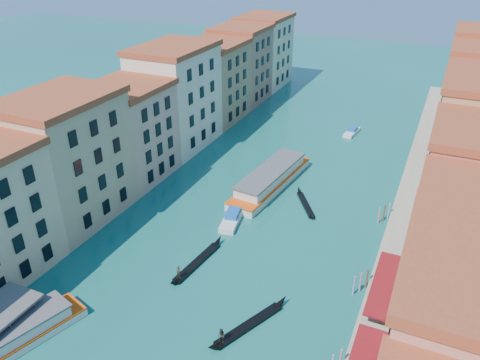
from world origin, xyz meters
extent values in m
cube|color=tan|center=(-26.00, 39.50, 9.50)|extent=(12.00, 17.00, 19.00)
cube|color=#9B4021|center=(-26.00, 39.50, 19.50)|extent=(12.80, 17.40, 1.00)
cube|color=tan|center=(-26.00, 55.00, 8.25)|extent=(12.00, 14.00, 16.50)
cube|color=#9B4021|center=(-26.00, 55.00, 17.00)|extent=(12.80, 14.40, 1.00)
cube|color=beige|center=(-26.00, 71.00, 10.00)|extent=(12.00, 18.00, 20.00)
cube|color=#9B4021|center=(-26.00, 71.00, 20.50)|extent=(12.80, 18.40, 1.00)
cube|color=#A37D58|center=(-26.00, 88.00, 8.75)|extent=(12.00, 16.00, 17.50)
cube|color=#9B4021|center=(-26.00, 88.00, 18.00)|extent=(12.80, 16.40, 1.00)
cube|color=#A26E57|center=(-26.00, 103.50, 9.25)|extent=(12.00, 15.00, 18.50)
cube|color=#9B4021|center=(-26.00, 103.50, 19.00)|extent=(12.80, 15.40, 1.00)
cube|color=beige|center=(-26.00, 119.50, 9.50)|extent=(12.00, 17.00, 19.00)
cube|color=#9B4021|center=(-26.00, 119.50, 19.50)|extent=(12.80, 17.40, 1.00)
cube|color=#CAB189|center=(30.00, 39.00, 8.25)|extent=(12.00, 14.00, 16.50)
cube|color=#A9614A|center=(30.00, 54.00, 9.00)|extent=(12.00, 16.00, 18.00)
cube|color=tan|center=(30.00, 71.00, 10.00)|extent=(12.00, 18.00, 20.00)
cube|color=brown|center=(30.00, 87.50, 8.75)|extent=(12.00, 15.00, 17.50)
cube|color=tan|center=(30.00, 103.00, 9.25)|extent=(12.00, 16.00, 18.50)
cube|color=tan|center=(30.00, 119.50, 9.75)|extent=(12.00, 17.00, 19.50)
cube|color=#9F9480|center=(22.00, 65.00, 0.50)|extent=(4.00, 140.00, 1.00)
cylinder|color=#555557|center=(20.80, 28.60, 1.50)|extent=(0.12, 0.12, 3.00)
cube|color=maroon|center=(22.20, 39.00, 3.00)|extent=(3.20, 12.60, 0.25)
cylinder|color=#555557|center=(20.80, 34.80, 1.50)|extent=(0.12, 0.12, 3.00)
cylinder|color=#555557|center=(20.80, 43.20, 1.50)|extent=(0.12, 0.12, 3.00)
cylinder|color=brown|center=(18.50, 39.00, 1.30)|extent=(0.24, 0.24, 3.20)
cylinder|color=brown|center=(19.10, 40.00, 1.30)|extent=(0.24, 0.24, 3.20)
cylinder|color=brown|center=(19.70, 41.00, 1.30)|extent=(0.24, 0.24, 3.20)
cylinder|color=brown|center=(18.50, 57.00, 1.30)|extent=(0.24, 0.24, 3.20)
cylinder|color=brown|center=(19.10, 58.00, 1.30)|extent=(0.24, 0.24, 3.20)
cylinder|color=brown|center=(19.70, 59.00, 1.30)|extent=(0.24, 0.24, 3.20)
cube|color=white|center=(-14.00, 14.54, 0.53)|extent=(9.00, 18.12, 1.06)
cube|color=silver|center=(-14.00, 14.54, 1.68)|extent=(7.54, 14.60, 1.42)
cube|color=#555557|center=(-14.00, 14.54, 2.53)|extent=(7.92, 15.10, 0.22)
cube|color=#EE4F0E|center=(-14.00, 14.54, 1.02)|extent=(9.04, 18.13, 0.22)
cube|color=silver|center=(-1.24, 61.44, 0.68)|extent=(7.63, 23.22, 1.37)
cube|color=silver|center=(-1.24, 61.44, 2.17)|extent=(6.56, 18.63, 1.82)
cube|color=#555557|center=(-1.24, 61.44, 3.25)|extent=(6.96, 19.23, 0.28)
cube|color=#EE4F0E|center=(-1.24, 61.44, 1.31)|extent=(7.69, 23.23, 0.28)
cube|color=black|center=(-2.37, 36.34, 0.23)|extent=(2.24, 9.64, 0.48)
cone|color=black|center=(-1.77, 41.63, 0.64)|extent=(1.19, 2.23, 1.79)
cone|color=black|center=(-2.97, 31.06, 0.53)|extent=(1.15, 1.87, 1.57)
imported|color=#322A21|center=(-2.83, 32.33, 1.34)|extent=(0.71, 0.51, 1.83)
cube|color=black|center=(8.74, 28.61, 0.23)|extent=(5.08, 9.22, 0.48)
cone|color=black|center=(10.97, 33.46, 0.64)|extent=(1.77, 2.35, 1.79)
cone|color=black|center=(6.51, 23.76, 0.53)|extent=(1.62, 2.01, 1.58)
imported|color=#282B21|center=(7.05, 24.93, 1.35)|extent=(1.10, 1.01, 1.84)
cube|color=black|center=(6.57, 57.40, 0.20)|extent=(5.10, 7.26, 0.40)
cone|color=black|center=(4.20, 61.15, 0.53)|extent=(1.63, 1.93, 1.49)
cone|color=black|center=(8.95, 53.66, 0.44)|extent=(1.46, 1.67, 1.31)
cube|color=silver|center=(-2.57, 47.95, 0.43)|extent=(3.71, 7.80, 0.86)
cube|color=blue|center=(-2.67, 48.48, 1.18)|extent=(2.49, 3.51, 0.75)
cube|color=silver|center=(6.63, 92.10, 0.36)|extent=(2.79, 6.53, 0.72)
cube|color=blue|center=(6.69, 92.54, 0.99)|extent=(1.97, 2.90, 0.63)
camera|label=1|loc=(24.23, -8.07, 40.35)|focal=35.00mm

